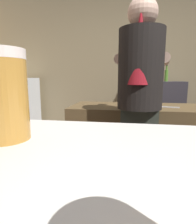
# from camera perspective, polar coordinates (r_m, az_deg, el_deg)

# --- Properties ---
(wall_back) EXTENTS (5.20, 0.10, 2.70)m
(wall_back) POSITION_cam_1_polar(r_m,az_deg,el_deg) (3.44, 11.47, 12.77)
(wall_back) COLOR #8F7D5B
(wall_back) RESTS_ON ground
(prep_counter) EXTENTS (2.10, 0.60, 0.90)m
(prep_counter) POSITION_cam_1_polar(r_m,az_deg,el_deg) (2.14, 21.61, -10.54)
(prep_counter) COLOR brown
(prep_counter) RESTS_ON ground
(back_shelf) EXTENTS (0.93, 0.36, 1.13)m
(back_shelf) POSITION_cam_1_polar(r_m,az_deg,el_deg) (3.24, 15.97, -1.22)
(back_shelf) COLOR #36333A
(back_shelf) RESTS_ON ground
(mini_fridge) EXTENTS (0.63, 0.58, 1.18)m
(mini_fridge) POSITION_cam_1_polar(r_m,az_deg,el_deg) (3.60, -23.13, -0.10)
(mini_fridge) COLOR white
(mini_fridge) RESTS_ON ground
(bartender) EXTENTS (0.47, 0.54, 1.75)m
(bartender) POSITION_cam_1_polar(r_m,az_deg,el_deg) (1.51, 12.28, 3.88)
(bartender) COLOR #32372E
(bartender) RESTS_ON ground
(mixing_bowl) EXTENTS (0.18, 0.18, 0.05)m
(mixing_bowl) POSITION_cam_1_polar(r_m,az_deg,el_deg) (1.97, 10.45, 2.51)
(mixing_bowl) COLOR slate
(mixing_bowl) RESTS_ON prep_counter
(chefs_knife) EXTENTS (0.24, 0.07, 0.01)m
(chefs_knife) POSITION_cam_1_polar(r_m,az_deg,el_deg) (1.96, 19.79, 1.43)
(chefs_knife) COLOR silver
(chefs_knife) RESTS_ON prep_counter
(pint_glass_near) EXTENTS (0.08, 0.08, 0.16)m
(pint_glass_near) POSITION_cam_1_polar(r_m,az_deg,el_deg) (0.37, -26.55, 4.43)
(pint_glass_near) COLOR #C38736
(pint_glass_near) RESTS_ON bar_counter
(bottle_hot_sauce) EXTENTS (0.05, 0.05, 0.25)m
(bottle_hot_sauce) POSITION_cam_1_polar(r_m,az_deg,el_deg) (3.21, 19.79, 10.37)
(bottle_hot_sauce) COLOR #558D2F
(bottle_hot_sauce) RESTS_ON back_shelf
(bottle_vinegar) EXTENTS (0.07, 0.07, 0.20)m
(bottle_vinegar) POSITION_cam_1_polar(r_m,az_deg,el_deg) (3.12, 11.49, 10.43)
(bottle_vinegar) COLOR red
(bottle_vinegar) RESTS_ON back_shelf
(bottle_soy) EXTENTS (0.07, 0.07, 0.19)m
(bottle_soy) POSITION_cam_1_polar(r_m,az_deg,el_deg) (3.20, 10.01, 10.36)
(bottle_soy) COLOR black
(bottle_soy) RESTS_ON back_shelf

